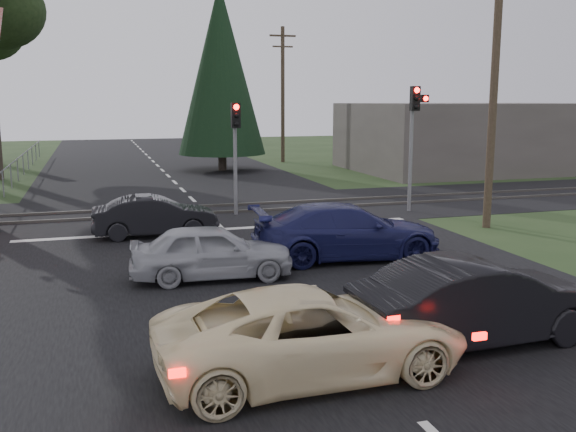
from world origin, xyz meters
name	(u,v)px	position (x,y,z in m)	size (l,w,h in m)	color
ground	(300,304)	(0.00, 0.00, 0.00)	(120.00, 120.00, 0.00)	#243819
road	(213,220)	(0.00, 10.00, 0.01)	(14.00, 100.00, 0.01)	black
rail_corridor	(204,211)	(0.00, 12.00, 0.01)	(120.00, 8.00, 0.01)	black
stop_line	(223,229)	(0.00, 8.20, 0.01)	(13.00, 0.35, 0.00)	silver
rail_near	(207,213)	(0.00, 11.20, 0.05)	(120.00, 0.12, 0.10)	#59544C
rail_far	(201,206)	(0.00, 12.80, 0.05)	(120.00, 0.12, 0.10)	#59544C
traffic_signal_right	(415,124)	(7.55, 9.47, 3.31)	(0.68, 0.48, 4.70)	slate
traffic_signal_center	(236,139)	(1.00, 10.68, 2.81)	(0.32, 0.48, 4.10)	slate
utility_pole_near	(494,83)	(8.50, 6.00, 4.73)	(1.80, 0.26, 9.00)	#4C3D2D
utility_pole_mid	(283,92)	(8.50, 30.00, 4.73)	(1.80, 0.26, 9.00)	#4C3D2D
utility_pole_far	(215,95)	(8.50, 55.00, 4.73)	(1.80, 0.26, 9.00)	#4C3D2D
conifer_tree	(221,69)	(3.50, 26.00, 5.99)	(5.20, 5.20, 11.00)	#473D33
fence_left	(15,184)	(-7.80, 22.50, 0.00)	(0.10, 36.00, 1.20)	slate
building_right	(470,137)	(18.00, 22.00, 2.00)	(14.00, 10.00, 4.00)	#59514C
cream_coupe	(312,333)	(-0.90, -3.34, 0.67)	(2.24, 4.85, 1.35)	#FBE8B4
dark_hatchback	(479,302)	(2.32, -2.93, 0.75)	(1.58, 4.53, 1.49)	black
silver_car	(212,252)	(-1.40, 2.49, 0.65)	(1.55, 3.84, 1.31)	#A1A3A9
blue_sedan	(347,232)	(2.40, 3.38, 0.74)	(2.07, 5.08, 1.48)	#191B4D
dark_car_far	(155,216)	(-2.22, 7.79, 0.63)	(1.33, 3.82, 1.26)	black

